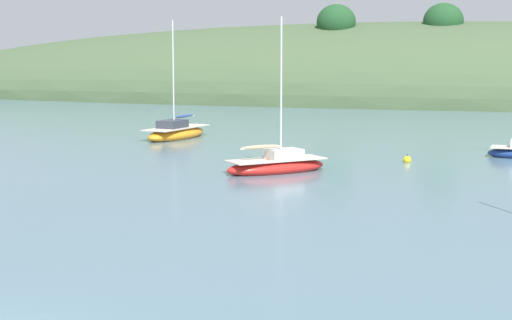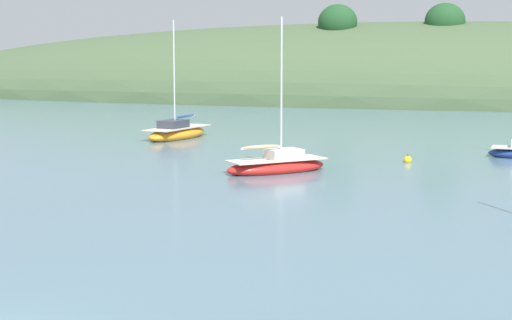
% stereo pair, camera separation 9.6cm
% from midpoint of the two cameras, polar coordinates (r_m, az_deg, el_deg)
% --- Properties ---
extents(far_shoreline_hill, '(150.00, 36.00, 22.99)m').
position_cam_midpoint_polar(far_shoreline_hill, '(100.54, 11.15, 4.26)').
color(far_shoreline_hill, '#425638').
rests_on(far_shoreline_hill, ground).
extents(sailboat_white_near, '(5.06, 5.06, 7.71)m').
position_cam_midpoint_polar(sailboat_white_near, '(39.21, 1.41, -0.36)').
color(sailboat_white_near, red).
rests_on(sailboat_white_near, ground).
extents(sailboat_cream_ketch, '(3.17, 6.52, 8.17)m').
position_cam_midpoint_polar(sailboat_cream_ketch, '(54.89, -5.74, 1.95)').
color(sailboat_cream_ketch, orange).
rests_on(sailboat_cream_ketch, ground).
extents(mooring_buoy_inner, '(0.44, 0.44, 0.54)m').
position_cam_midpoint_polar(mooring_buoy_inner, '(43.50, 10.63, 0.00)').
color(mooring_buoy_inner, yellow).
rests_on(mooring_buoy_inner, ground).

